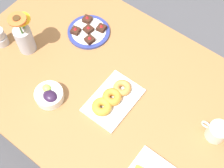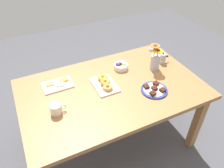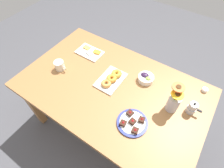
{
  "view_description": "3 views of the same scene",
  "coord_description": "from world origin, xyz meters",
  "px_view_note": "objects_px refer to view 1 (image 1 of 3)",
  "views": [
    {
      "loc": [
        -0.45,
        0.58,
        2.1
      ],
      "look_at": [
        0.0,
        0.0,
        0.78
      ],
      "focal_mm": 50.0,
      "sensor_mm": 36.0,
      "label": 1
    },
    {
      "loc": [
        -0.64,
        -1.34,
        1.98
      ],
      "look_at": [
        0.0,
        0.0,
        0.78
      ],
      "focal_mm": 35.0,
      "sensor_mm": 36.0,
      "label": 2
    },
    {
      "loc": [
        0.5,
        -0.75,
        1.94
      ],
      "look_at": [
        0.0,
        0.0,
        0.78
      ],
      "focal_mm": 28.0,
      "sensor_mm": 36.0,
      "label": 3
    }
  ],
  "objects_px": {
    "coffee_mug": "(217,132)",
    "flower_vase": "(24,38)",
    "dining_table": "(112,96)",
    "croissant_platter": "(112,99)",
    "moka_pot": "(0,37)",
    "dessert_plate": "(89,31)",
    "grape_bowl": "(49,95)"
  },
  "relations": [
    {
      "from": "coffee_mug",
      "to": "grape_bowl",
      "type": "bearing_deg",
      "value": 23.68
    },
    {
      "from": "flower_vase",
      "to": "croissant_platter",
      "type": "bearing_deg",
      "value": -177.5
    },
    {
      "from": "coffee_mug",
      "to": "croissant_platter",
      "type": "bearing_deg",
      "value": 17.19
    },
    {
      "from": "dining_table",
      "to": "coffee_mug",
      "type": "xyz_separation_m",
      "value": [
        -0.52,
        -0.09,
        0.13
      ]
    },
    {
      "from": "dining_table",
      "to": "dessert_plate",
      "type": "xyz_separation_m",
      "value": [
        0.31,
        -0.2,
        0.1
      ]
    },
    {
      "from": "grape_bowl",
      "to": "moka_pot",
      "type": "distance_m",
      "value": 0.44
    },
    {
      "from": "dining_table",
      "to": "croissant_platter",
      "type": "distance_m",
      "value": 0.13
    },
    {
      "from": "flower_vase",
      "to": "moka_pot",
      "type": "xyz_separation_m",
      "value": [
        0.14,
        0.06,
        -0.04
      ]
    },
    {
      "from": "flower_vase",
      "to": "dessert_plate",
      "type": "bearing_deg",
      "value": -124.04
    },
    {
      "from": "grape_bowl",
      "to": "moka_pot",
      "type": "height_order",
      "value": "moka_pot"
    },
    {
      "from": "flower_vase",
      "to": "moka_pot",
      "type": "distance_m",
      "value": 0.15
    },
    {
      "from": "croissant_platter",
      "to": "dessert_plate",
      "type": "distance_m",
      "value": 0.44
    },
    {
      "from": "coffee_mug",
      "to": "croissant_platter",
      "type": "distance_m",
      "value": 0.5
    },
    {
      "from": "coffee_mug",
      "to": "flower_vase",
      "type": "bearing_deg",
      "value": 9.51
    },
    {
      "from": "croissant_platter",
      "to": "flower_vase",
      "type": "bearing_deg",
      "value": 2.5
    },
    {
      "from": "coffee_mug",
      "to": "moka_pot",
      "type": "xyz_separation_m",
      "value": [
        1.16,
        0.23,
        0.01
      ]
    },
    {
      "from": "croissant_platter",
      "to": "moka_pot",
      "type": "height_order",
      "value": "moka_pot"
    },
    {
      "from": "grape_bowl",
      "to": "flower_vase",
      "type": "xyz_separation_m",
      "value": [
        0.3,
        -0.15,
        0.06
      ]
    },
    {
      "from": "grape_bowl",
      "to": "dessert_plate",
      "type": "xyz_separation_m",
      "value": [
        0.11,
        -0.42,
        -0.02
      ]
    },
    {
      "from": "dining_table",
      "to": "dessert_plate",
      "type": "bearing_deg",
      "value": -32.27
    },
    {
      "from": "flower_vase",
      "to": "coffee_mug",
      "type": "bearing_deg",
      "value": -170.49
    },
    {
      "from": "dining_table",
      "to": "grape_bowl",
      "type": "distance_m",
      "value": 0.33
    },
    {
      "from": "coffee_mug",
      "to": "flower_vase",
      "type": "distance_m",
      "value": 1.04
    },
    {
      "from": "croissant_platter",
      "to": "moka_pot",
      "type": "relative_size",
      "value": 2.35
    },
    {
      "from": "flower_vase",
      "to": "moka_pot",
      "type": "relative_size",
      "value": 2.21
    },
    {
      "from": "coffee_mug",
      "to": "moka_pot",
      "type": "distance_m",
      "value": 1.18
    },
    {
      "from": "dining_table",
      "to": "moka_pot",
      "type": "xyz_separation_m",
      "value": [
        0.64,
        0.14,
        0.13
      ]
    },
    {
      "from": "croissant_platter",
      "to": "flower_vase",
      "type": "height_order",
      "value": "flower_vase"
    },
    {
      "from": "grape_bowl",
      "to": "croissant_platter",
      "type": "bearing_deg",
      "value": -145.56
    },
    {
      "from": "croissant_platter",
      "to": "dessert_plate",
      "type": "height_order",
      "value": "dessert_plate"
    },
    {
      "from": "dining_table",
      "to": "croissant_platter",
      "type": "bearing_deg",
      "value": 127.88
    },
    {
      "from": "croissant_platter",
      "to": "dessert_plate",
      "type": "relative_size",
      "value": 1.21
    }
  ]
}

